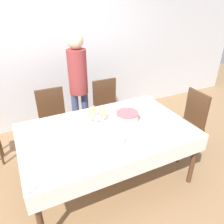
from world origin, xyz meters
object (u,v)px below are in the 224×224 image
(dining_chair_far_left, at_px, (54,118))
(dining_chair_right_end, at_px, (189,121))
(birthday_cake, at_px, (127,116))
(person_standing, at_px, (78,80))
(champagne_tray, at_px, (96,114))
(dining_chair_far_right, at_px, (107,107))
(plate_stack_main, at_px, (114,140))

(dining_chair_far_left, xyz_separation_m, dining_chair_right_end, (1.75, -0.94, 0.00))
(birthday_cake, height_order, person_standing, person_standing)
(champagne_tray, xyz_separation_m, person_standing, (0.03, 0.79, 0.19))
(champagne_tray, bearing_deg, birthday_cake, -22.66)
(birthday_cake, height_order, champagne_tray, same)
(dining_chair_far_left, distance_m, dining_chair_far_right, 0.88)
(birthday_cake, distance_m, plate_stack_main, 0.51)
(birthday_cake, xyz_separation_m, person_standing, (-0.32, 0.93, 0.23))
(champagne_tray, xyz_separation_m, plate_stack_main, (-0.00, -0.50, -0.07))
(dining_chair_far_left, height_order, dining_chair_far_right, same)
(dining_chair_far_right, distance_m, plate_stack_main, 1.31)
(dining_chair_far_right, bearing_deg, person_standing, 168.15)
(dining_chair_far_right, bearing_deg, birthday_cake, -97.56)
(dining_chair_right_end, distance_m, birthday_cake, 1.03)
(dining_chair_right_end, bearing_deg, dining_chair_far_left, 151.91)
(birthday_cake, distance_m, person_standing, 1.01)
(dining_chair_far_right, bearing_deg, plate_stack_main, -111.52)
(dining_chair_far_left, xyz_separation_m, birthday_cake, (0.77, -0.84, 0.27))
(plate_stack_main, bearing_deg, champagne_tray, 89.47)
(dining_chair_right_end, bearing_deg, champagne_tray, 169.77)
(dining_chair_far_right, relative_size, plate_stack_main, 4.20)
(birthday_cake, bearing_deg, dining_chair_far_right, 82.44)
(dining_chair_far_right, relative_size, birthday_cake, 3.45)
(champagne_tray, bearing_deg, person_standing, 87.48)
(plate_stack_main, bearing_deg, dining_chair_right_end, 11.06)
(dining_chair_far_left, xyz_separation_m, champagne_tray, (0.41, -0.69, 0.31))
(dining_chair_right_end, xyz_separation_m, champagne_tray, (-1.34, 0.24, 0.31))
(dining_chair_far_left, relative_size, dining_chair_right_end, 1.00)
(dining_chair_far_left, height_order, dining_chair_right_end, same)
(person_standing, bearing_deg, dining_chair_far_left, -168.51)
(dining_chair_far_left, height_order, plate_stack_main, dining_chair_far_left)
(dining_chair_far_left, height_order, champagne_tray, dining_chair_far_left)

